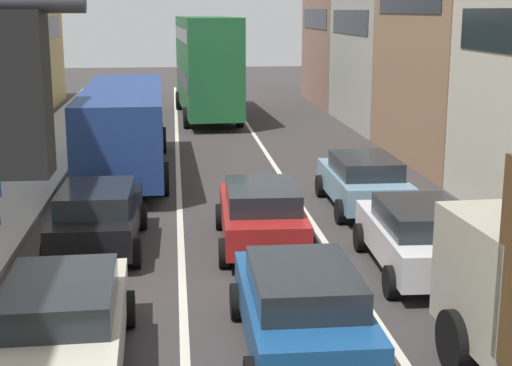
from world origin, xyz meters
TOP-DOWN VIEW (x-y plane):
  - sidewalk_left at (-6.70, 20.00)m, footprint 2.60×64.00m
  - lane_stripe_left at (-1.70, 20.00)m, footprint 0.16×60.00m
  - lane_stripe_right at (1.70, 20.00)m, footprint 0.16×60.00m
  - building_row_right at (9.90, 22.43)m, footprint 7.20×43.90m
  - sedan_centre_lane_second at (0.15, 6.70)m, footprint 2.09×4.31m
  - wagon_left_lane_second at (-3.53, 6.52)m, footprint 2.16×4.35m
  - hatchback_centre_lane_third at (0.17, 12.37)m, footprint 2.18×4.36m
  - sedan_left_lane_third at (-3.57, 12.59)m, footprint 2.10×4.32m
  - sedan_right_lane_behind_truck at (3.23, 10.25)m, footprint 2.20×4.37m
  - wagon_right_lane_far at (3.35, 15.47)m, footprint 2.11×4.32m
  - bus_mid_queue_primary at (-3.45, 20.78)m, footprint 2.95×10.55m
  - bus_far_queue_secondary at (-0.12, 33.95)m, footprint 3.15×10.60m

SIDE VIEW (x-z plane):
  - lane_stripe_left at x=-1.70m, z-range 0.00..0.01m
  - lane_stripe_right at x=1.70m, z-range 0.00..0.01m
  - sidewalk_left at x=-6.70m, z-range 0.00..0.14m
  - sedan_centre_lane_second at x=0.15m, z-range 0.05..1.54m
  - wagon_left_lane_second at x=-3.53m, z-range 0.05..1.54m
  - hatchback_centre_lane_third at x=0.17m, z-range 0.05..1.54m
  - sedan_left_lane_third at x=-3.57m, z-range 0.05..1.54m
  - sedan_right_lane_behind_truck at x=3.23m, z-range 0.05..1.54m
  - wagon_right_lane_far at x=3.35m, z-range 0.05..1.54m
  - bus_mid_queue_primary at x=-3.45m, z-range 0.31..3.21m
  - bus_far_queue_secondary at x=-0.12m, z-range 0.30..5.36m
  - building_row_right at x=9.90m, z-range -0.75..10.11m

